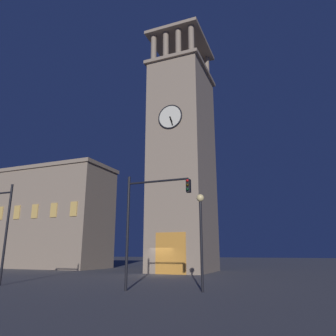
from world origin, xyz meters
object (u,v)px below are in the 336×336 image
at_px(adjacent_wing_building, 46,217).
at_px(street_lamp, 201,223).
at_px(traffic_signal_mid, 146,212).
at_px(clocktower, 183,160).

height_order(adjacent_wing_building, street_lamp, adjacent_wing_building).
distance_m(traffic_signal_mid, street_lamp, 3.22).
bearing_deg(street_lamp, clocktower, -67.43).
bearing_deg(adjacent_wing_building, traffic_signal_mid, 143.19).
bearing_deg(traffic_signal_mid, street_lamp, -161.50).
height_order(clocktower, adjacent_wing_building, clocktower).
relative_size(adjacent_wing_building, traffic_signal_mid, 2.89).
height_order(adjacent_wing_building, traffic_signal_mid, adjacent_wing_building).
distance_m(clocktower, street_lamp, 19.77).
bearing_deg(traffic_signal_mid, clocktower, -77.65).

